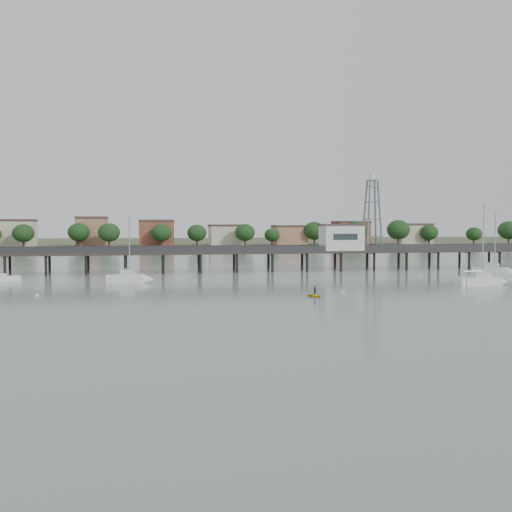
{
  "coord_description": "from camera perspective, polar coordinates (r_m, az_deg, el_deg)",
  "views": [
    {
      "loc": [
        -13.07,
        -49.3,
        8.87
      ],
      "look_at": [
        4.15,
        42.0,
        4.0
      ],
      "focal_mm": 40.0,
      "sensor_mm": 36.0,
      "label": 1
    }
  ],
  "objects": [
    {
      "name": "mooring_buoys",
      "position": [
        82.75,
        -1.11,
        -3.1
      ],
      "size": [
        86.83,
        20.3,
        0.39
      ],
      "color": "beige",
      "rests_on": "ground"
    },
    {
      "name": "sailboat_e",
      "position": [
        112.92,
        23.09,
        -1.42
      ],
      "size": [
        7.31,
        5.54,
        12.08
      ],
      "rotation": [
        0.0,
        0.0,
        -0.54
      ],
      "color": "white",
      "rests_on": "ground"
    },
    {
      "name": "lattice_tower",
      "position": [
        118.06,
        11.53,
        4.02
      ],
      "size": [
        3.2,
        3.2,
        15.5
      ],
      "color": "slate",
      "rests_on": "ground"
    },
    {
      "name": "ground_plane",
      "position": [
        51.77,
        4.13,
        -6.87
      ],
      "size": [
        500.0,
        500.0,
        0.0
      ],
      "primitive_type": "plane",
      "color": "slate",
      "rests_on": "ground"
    },
    {
      "name": "dinghy_occupant",
      "position": [
        72.08,
        5.89,
        -4.08
      ],
      "size": [
        0.82,
        1.2,
        0.27
      ],
      "primitive_type": "imported",
      "rotation": [
        0.0,
        0.0,
        3.54
      ],
      "color": "black",
      "rests_on": "ground"
    },
    {
      "name": "sailboat_b",
      "position": [
        91.6,
        -12.15,
        -2.21
      ],
      "size": [
        6.8,
        2.26,
        11.26
      ],
      "rotation": [
        0.0,
        0.0,
        -0.05
      ],
      "color": "white",
      "rests_on": "ground"
    },
    {
      "name": "white_tender",
      "position": [
        99.67,
        -23.64,
        -2.1
      ],
      "size": [
        4.07,
        2.97,
        1.46
      ],
      "rotation": [
        0.0,
        0.0,
        0.42
      ],
      "color": "white",
      "rests_on": "ground"
    },
    {
      "name": "pier",
      "position": [
        110.19,
        -3.86,
        0.35
      ],
      "size": [
        150.0,
        5.0,
        5.5
      ],
      "color": "#2D2823",
      "rests_on": "ground"
    },
    {
      "name": "yellow_dinghy",
      "position": [
        72.08,
        5.89,
        -4.08
      ],
      "size": [
        1.89,
        0.98,
        2.54
      ],
      "primitive_type": "imported",
      "rotation": [
        0.0,
        0.0,
        0.26
      ],
      "color": "yellow",
      "rests_on": "ground"
    },
    {
      "name": "sailboat_d",
      "position": [
        92.13,
        22.1,
        -2.34
      ],
      "size": [
        8.02,
        2.86,
        13.05
      ],
      "rotation": [
        0.0,
        0.0,
        0.07
      ],
      "color": "white",
      "rests_on": "ground"
    },
    {
      "name": "far_shore",
      "position": [
        289.29,
        -8.02,
        1.4
      ],
      "size": [
        500.0,
        170.0,
        10.4
      ],
      "color": "#475133",
      "rests_on": "ground"
    },
    {
      "name": "pier_building",
      "position": [
        115.76,
        8.53,
        1.88
      ],
      "size": [
        8.4,
        5.4,
        5.3
      ],
      "color": "silver",
      "rests_on": "ground"
    }
  ]
}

